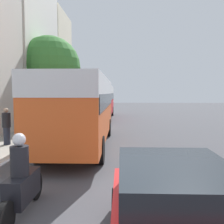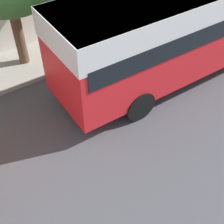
% 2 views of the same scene
% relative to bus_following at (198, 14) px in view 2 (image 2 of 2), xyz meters
% --- Properties ---
extents(bus_following, '(2.52, 10.19, 3.20)m').
position_rel_bus_following_xyz_m(bus_following, '(0.00, 0.00, 0.00)').
color(bus_following, red).
rests_on(bus_following, ground_plane).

